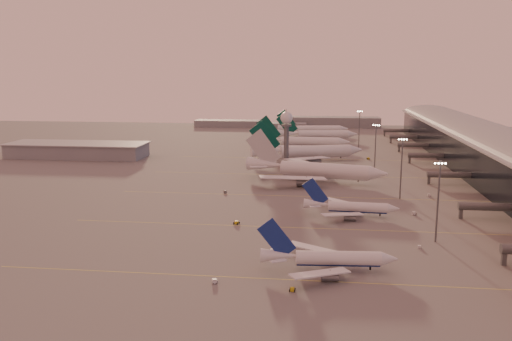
# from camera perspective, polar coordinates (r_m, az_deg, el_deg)

# --- Properties ---
(ground) EXTENTS (700.00, 700.00, 0.00)m
(ground) POSITION_cam_1_polar(r_m,az_deg,el_deg) (171.23, -1.16, -6.81)
(ground) COLOR #5D5A5A
(ground) RESTS_ON ground
(taxiway_markings) EXTENTS (180.00, 185.25, 0.02)m
(taxiway_markings) POSITION_cam_1_polar(r_m,az_deg,el_deg) (223.80, 8.50, -2.74)
(taxiway_markings) COLOR #D8D24C
(taxiway_markings) RESTS_ON ground
(terminal) EXTENTS (57.00, 362.00, 23.04)m
(terminal) POSITION_cam_1_polar(r_m,az_deg,el_deg) (287.67, 23.98, 1.55)
(terminal) COLOR black
(terminal) RESTS_ON ground
(hangar) EXTENTS (82.00, 27.00, 8.50)m
(hangar) POSITION_cam_1_polar(r_m,az_deg,el_deg) (337.21, -18.29, 2.08)
(hangar) COLOR slate
(hangar) RESTS_ON ground
(radar_tower) EXTENTS (6.40, 6.40, 31.10)m
(radar_tower) POSITION_cam_1_polar(r_m,az_deg,el_deg) (283.94, 3.22, 4.47)
(radar_tower) COLOR #515458
(radar_tower) RESTS_ON ground
(mast_a) EXTENTS (3.60, 0.56, 25.00)m
(mast_a) POSITION_cam_1_polar(r_m,az_deg,el_deg) (169.68, 18.63, -2.73)
(mast_a) COLOR #515458
(mast_a) RESTS_ON ground
(mast_b) EXTENTS (3.60, 0.56, 25.00)m
(mast_b) POSITION_cam_1_polar(r_m,az_deg,el_deg) (222.28, 15.06, 0.53)
(mast_b) COLOR #515458
(mast_b) RESTS_ON ground
(mast_c) EXTENTS (3.60, 0.56, 25.00)m
(mast_c) POSITION_cam_1_polar(r_m,az_deg,el_deg) (275.64, 12.46, 2.54)
(mast_c) COLOR #515458
(mast_c) RESTS_ON ground
(mast_d) EXTENTS (3.60, 0.56, 25.00)m
(mast_d) POSITION_cam_1_polar(r_m,az_deg,el_deg) (364.54, 10.82, 4.52)
(mast_d) COLOR #515458
(mast_d) RESTS_ON ground
(distant_horizon) EXTENTS (165.00, 37.50, 9.00)m
(distant_horizon) POSITION_cam_1_polar(r_m,az_deg,el_deg) (489.61, 4.49, 5.03)
(distant_horizon) COLOR slate
(distant_horizon) RESTS_ON ground
(narrowbody_near) EXTENTS (36.04, 28.69, 14.08)m
(narrowbody_near) POSITION_cam_1_polar(r_m,az_deg,el_deg) (142.29, 7.64, -9.37)
(narrowbody_near) COLOR silver
(narrowbody_near) RESTS_ON ground
(narrowbody_mid) EXTENTS (34.22, 27.26, 13.37)m
(narrowbody_mid) POSITION_cam_1_polar(r_m,az_deg,el_deg) (195.02, 9.94, -3.96)
(narrowbody_mid) COLOR silver
(narrowbody_mid) RESTS_ON ground
(widebody_white) EXTENTS (66.08, 52.33, 23.66)m
(widebody_white) POSITION_cam_1_polar(r_m,az_deg,el_deg) (251.52, 6.26, -0.25)
(widebody_white) COLOR silver
(widebody_white) RESTS_ON ground
(greentail_a) EXTENTS (63.57, 50.52, 23.92)m
(greentail_a) POSITION_cam_1_polar(r_m,az_deg,el_deg) (305.74, 5.51, 1.72)
(greentail_a) COLOR silver
(greentail_a) RESTS_ON ground
(greentail_b) EXTENTS (60.56, 48.90, 21.99)m
(greentail_b) POSITION_cam_1_polar(r_m,az_deg,el_deg) (351.17, 5.04, 2.82)
(greentail_b) COLOR silver
(greentail_b) RESTS_ON ground
(greentail_c) EXTENTS (58.49, 46.92, 21.33)m
(greentail_c) POSITION_cam_1_polar(r_m,az_deg,el_deg) (392.47, 6.50, 3.60)
(greentail_c) COLOR silver
(greentail_c) RESTS_ON ground
(greentail_d) EXTENTS (56.22, 45.06, 20.53)m
(greentail_d) POSITION_cam_1_polar(r_m,az_deg,el_deg) (428.81, 6.05, 4.18)
(greentail_d) COLOR silver
(greentail_d) RESTS_ON ground
(gsv_truck_a) EXTENTS (6.04, 3.95, 2.30)m
(gsv_truck_a) POSITION_cam_1_polar(r_m,az_deg,el_deg) (134.44, -4.20, -11.29)
(gsv_truck_a) COLOR silver
(gsv_truck_a) RESTS_ON ground
(gsv_tug_near) EXTENTS (2.08, 3.25, 0.90)m
(gsv_tug_near) POSITION_cam_1_polar(r_m,az_deg,el_deg) (130.08, 3.84, -12.40)
(gsv_tug_near) COLOR gold
(gsv_tug_near) RESTS_ON ground
(gsv_catering_a) EXTENTS (4.50, 2.50, 3.52)m
(gsv_catering_a) POSITION_cam_1_polar(r_m,az_deg,el_deg) (165.36, 16.90, -7.28)
(gsv_catering_a) COLOR silver
(gsv_catering_a) RESTS_ON ground
(gsv_tug_mid) EXTENTS (4.28, 3.33, 1.07)m
(gsv_tug_mid) POSITION_cam_1_polar(r_m,az_deg,el_deg) (182.57, -2.07, -5.52)
(gsv_tug_mid) COLOR gold
(gsv_tug_mid) RESTS_ON ground
(gsv_truck_b) EXTENTS (6.39, 3.99, 2.43)m
(gsv_truck_b) POSITION_cam_1_polar(r_m,az_deg,el_deg) (201.83, 16.42, -4.18)
(gsv_truck_b) COLOR silver
(gsv_truck_b) RESTS_ON ground
(gsv_truck_c) EXTENTS (5.29, 4.77, 2.13)m
(gsv_truck_c) POSITION_cam_1_polar(r_m,az_deg,el_deg) (227.98, -3.18, -2.11)
(gsv_truck_c) COLOR #535558
(gsv_truck_c) RESTS_ON ground
(gsv_catering_b) EXTENTS (5.47, 2.70, 4.44)m
(gsv_catering_b) POSITION_cam_1_polar(r_m,az_deg,el_deg) (231.97, 17.82, -2.11)
(gsv_catering_b) COLOR silver
(gsv_catering_b) RESTS_ON ground
(gsv_tug_far) EXTENTS (3.18, 3.50, 0.86)m
(gsv_tug_far) POSITION_cam_1_polar(r_m,az_deg,el_deg) (266.36, 5.84, -0.44)
(gsv_tug_far) COLOR silver
(gsv_tug_far) RESTS_ON ground
(gsv_truck_d) EXTENTS (4.22, 6.38, 2.42)m
(gsv_truck_d) POSITION_cam_1_polar(r_m,az_deg,el_deg) (288.88, 0.35, 0.64)
(gsv_truck_d) COLOR silver
(gsv_truck_d) RESTS_ON ground
(gsv_tug_hangar) EXTENTS (4.11, 2.70, 1.12)m
(gsv_tug_hangar) POSITION_cam_1_polar(r_m,az_deg,el_deg) (318.72, 11.74, 1.24)
(gsv_tug_hangar) COLOR gold
(gsv_tug_hangar) RESTS_ON ground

